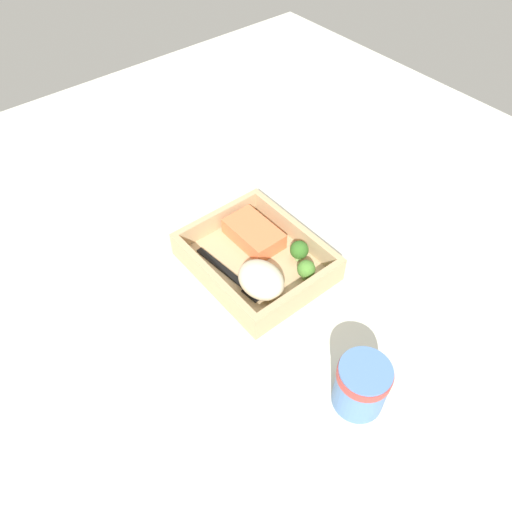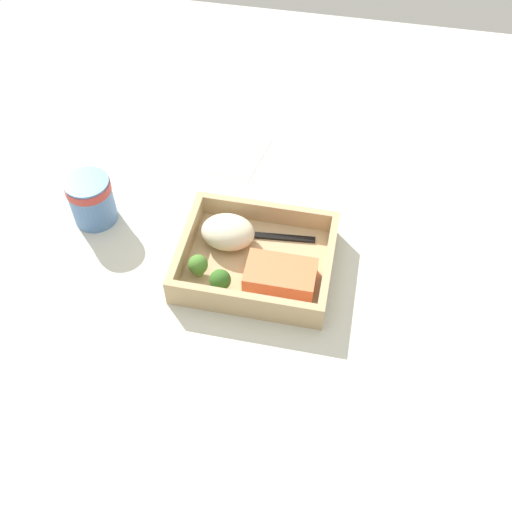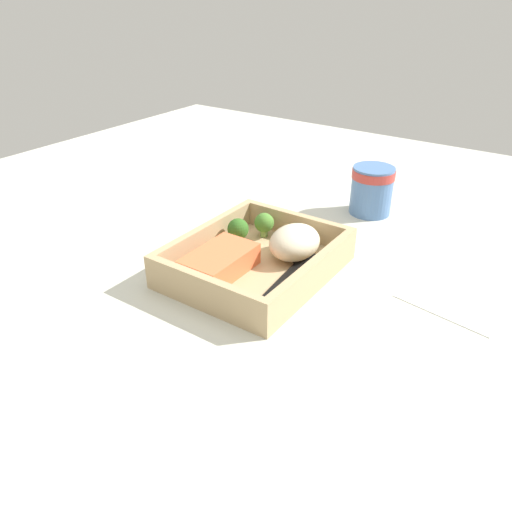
{
  "view_description": "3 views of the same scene",
  "coord_description": "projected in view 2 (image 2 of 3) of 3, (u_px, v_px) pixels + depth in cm",
  "views": [
    {
      "loc": [
        45.84,
        -37.42,
        67.6
      ],
      "look_at": [
        0.0,
        0.0,
        2.7
      ],
      "focal_mm": 35.0,
      "sensor_mm": 36.0,
      "label": 1
    },
    {
      "loc": [
        -11.98,
        58.54,
        76.63
      ],
      "look_at": [
        0.0,
        0.0,
        2.7
      ],
      "focal_mm": 42.0,
      "sensor_mm": 36.0,
      "label": 2
    },
    {
      "loc": [
        -51.46,
        -35.53,
        37.58
      ],
      "look_at": [
        0.0,
        0.0,
        2.7
      ],
      "focal_mm": 35.0,
      "sensor_mm": 36.0,
      "label": 3
    }
  ],
  "objects": [
    {
      "name": "fork",
      "position": [
        261.0,
        236.0,
        0.99
      ],
      "size": [
        15.88,
        3.11,
        0.44
      ],
      "color": "black",
      "rests_on": "takeout_tray"
    },
    {
      "name": "paper_cup",
      "position": [
        91.0,
        198.0,
        1.0
      ],
      "size": [
        7.58,
        7.58,
        8.65
      ],
      "color": "#4D74AD",
      "rests_on": "ground_plane"
    },
    {
      "name": "takeout_tray",
      "position": [
        256.0,
        264.0,
        0.97
      ],
      "size": [
        24.21,
        19.94,
        1.2
      ],
      "primitive_type": "cube",
      "color": "tan",
      "rests_on": "ground_plane"
    },
    {
      "name": "ground_plane",
      "position": [
        256.0,
        270.0,
        0.98
      ],
      "size": [
        160.0,
        160.0,
        2.0
      ],
      "primitive_type": "cube",
      "color": "beige"
    },
    {
      "name": "broccoli_floret_1",
      "position": [
        220.0,
        280.0,
        0.91
      ],
      "size": [
        3.34,
        3.34,
        4.0
      ],
      "color": "#7EAA5E",
      "rests_on": "takeout_tray"
    },
    {
      "name": "broccoli_floret_2",
      "position": [
        198.0,
        265.0,
        0.93
      ],
      "size": [
        3.15,
        3.15,
        3.99
      ],
      "color": "#75A151",
      "rests_on": "takeout_tray"
    },
    {
      "name": "receipt_slip",
      "position": [
        242.0,
        155.0,
        1.14
      ],
      "size": [
        9.49,
        14.16,
        0.24
      ],
      "primitive_type": "cube",
      "rotation": [
        0.0,
        0.0,
        -0.17
      ],
      "color": "white",
      "rests_on": "ground_plane"
    },
    {
      "name": "mashed_potatoes",
      "position": [
        228.0,
        232.0,
        0.97
      ],
      "size": [
        8.76,
        6.98,
        4.86
      ],
      "primitive_type": "ellipsoid",
      "color": "beige",
      "rests_on": "takeout_tray"
    },
    {
      "name": "tray_rim",
      "position": [
        256.0,
        254.0,
        0.95
      ],
      "size": [
        24.21,
        19.94,
        3.84
      ],
      "color": "tan",
      "rests_on": "takeout_tray"
    },
    {
      "name": "salmon_fillet",
      "position": [
        280.0,
        276.0,
        0.92
      ],
      "size": [
        10.93,
        6.69,
        3.19
      ],
      "primitive_type": "cube",
      "rotation": [
        0.0,
        0.0,
        0.01
      ],
      "color": "#F66E41",
      "rests_on": "takeout_tray"
    }
  ]
}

